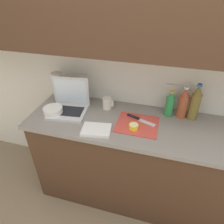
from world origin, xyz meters
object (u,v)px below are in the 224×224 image
(laptop, at_px, (69,103))
(cutting_board, at_px, (137,124))
(knife, at_px, (136,118))
(lemon_half_cut, at_px, (134,126))
(bottle_water_clear, at_px, (170,104))
(bowl_white, at_px, (53,111))
(bottle_oil_tall, at_px, (183,103))
(bottle_green_soda, at_px, (195,103))
(measuring_cup, at_px, (107,103))
(paper_towel_roll, at_px, (58,86))

(laptop, height_order, cutting_board, laptop)
(knife, xyz_separation_m, lemon_half_cut, (0.00, -0.13, 0.01))
(knife, xyz_separation_m, bottle_water_clear, (0.25, 0.15, 0.09))
(cutting_board, xyz_separation_m, knife, (-0.02, 0.07, 0.01))
(lemon_half_cut, xyz_separation_m, bowl_white, (-0.70, 0.02, 0.01))
(bottle_water_clear, bearing_deg, laptop, -169.56)
(bottle_oil_tall, relative_size, bottle_water_clear, 1.21)
(bottle_green_soda, height_order, bowl_white, bottle_green_soda)
(cutting_board, relative_size, measuring_cup, 3.16)
(knife, xyz_separation_m, paper_towel_roll, (-0.78, 0.14, 0.12))
(cutting_board, xyz_separation_m, bottle_water_clear, (0.23, 0.21, 0.10))
(lemon_half_cut, xyz_separation_m, bottle_oil_tall, (0.35, 0.28, 0.10))
(measuring_cup, bearing_deg, lemon_half_cut, -39.73)
(bowl_white, bearing_deg, bottle_water_clear, 15.48)
(lemon_half_cut, relative_size, bowl_white, 0.45)
(bottle_oil_tall, xyz_separation_m, bowl_white, (-1.06, -0.26, -0.09))
(measuring_cup, height_order, paper_towel_roll, paper_towel_roll)
(lemon_half_cut, bearing_deg, laptop, 168.32)
(cutting_board, height_order, knife, knife)
(bottle_oil_tall, height_order, bowl_white, bottle_oil_tall)
(bottle_oil_tall, distance_m, measuring_cup, 0.64)
(lemon_half_cut, relative_size, bottle_water_clear, 0.32)
(knife, distance_m, bottle_oil_tall, 0.40)
(bottle_water_clear, bearing_deg, bowl_white, -164.52)
(laptop, distance_m, bottle_oil_tall, 0.96)
(bottle_green_soda, relative_size, paper_towel_roll, 1.17)
(measuring_cup, relative_size, paper_towel_roll, 0.39)
(knife, bearing_deg, bowl_white, -150.72)
(bowl_white, bearing_deg, lemon_half_cut, -1.28)
(cutting_board, xyz_separation_m, bowl_white, (-0.72, -0.05, 0.03))
(bottle_oil_tall, distance_m, bowl_white, 1.09)
(bottle_green_soda, bearing_deg, knife, -161.79)
(bottle_water_clear, height_order, measuring_cup, bottle_water_clear)
(laptop, bearing_deg, bottle_oil_tall, 2.29)
(knife, bearing_deg, bottle_green_soda, 37.93)
(measuring_cup, bearing_deg, bottle_water_clear, 4.49)
(measuring_cup, relative_size, bowl_white, 0.64)
(laptop, distance_m, knife, 0.60)
(measuring_cup, bearing_deg, cutting_board, -29.54)
(laptop, relative_size, knife, 1.41)
(bottle_oil_tall, bearing_deg, cutting_board, -147.39)
(laptop, relative_size, bottle_oil_tall, 1.24)
(bottle_green_soda, distance_m, measuring_cup, 0.73)
(bottle_oil_tall, height_order, bottle_water_clear, bottle_oil_tall)
(cutting_board, bearing_deg, lemon_half_cut, -105.29)
(paper_towel_roll, bearing_deg, cutting_board, -14.91)
(bottle_oil_tall, bearing_deg, bowl_white, -165.96)
(knife, height_order, bottle_green_soda, bottle_green_soda)
(bowl_white, bearing_deg, paper_towel_roll, 106.03)
(knife, relative_size, paper_towel_roll, 0.92)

